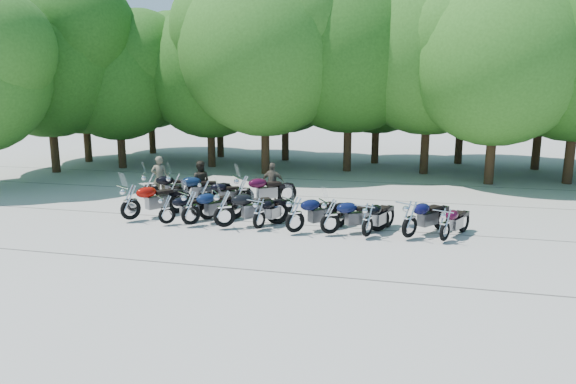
% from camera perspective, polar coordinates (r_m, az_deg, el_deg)
% --- Properties ---
extents(ground, '(90.00, 90.00, 0.00)m').
position_cam_1_polar(ground, '(15.85, -1.27, -4.96)').
color(ground, gray).
rests_on(ground, ground).
extents(tree_0, '(7.50, 7.50, 9.21)m').
position_cam_1_polar(tree_0, '(33.75, -21.92, 12.37)').
color(tree_0, '#3A2614').
rests_on(tree_0, ground).
extents(tree_1, '(6.97, 6.97, 8.55)m').
position_cam_1_polar(tree_1, '(30.43, -18.48, 12.04)').
color(tree_1, '#3A2614').
rests_on(tree_1, ground).
extents(tree_2, '(7.31, 7.31, 8.97)m').
position_cam_1_polar(tree_2, '(29.71, -8.75, 12.99)').
color(tree_2, '#3A2614').
rests_on(tree_2, ground).
extents(tree_3, '(8.70, 8.70, 10.67)m').
position_cam_1_polar(tree_3, '(27.04, -2.63, 15.41)').
color(tree_3, '#3A2614').
rests_on(tree_3, ground).
extents(tree_4, '(9.13, 9.13, 11.20)m').
position_cam_1_polar(tree_4, '(28.06, 6.87, 15.84)').
color(tree_4, '#3A2614').
rests_on(tree_4, ground).
extents(tree_5, '(9.04, 9.04, 11.10)m').
position_cam_1_polar(tree_5, '(27.97, 15.53, 15.40)').
color(tree_5, '#3A2614').
rests_on(tree_5, ground).
extents(tree_6, '(8.00, 8.00, 9.82)m').
position_cam_1_polar(tree_6, '(25.80, 22.32, 13.63)').
color(tree_6, '#3A2614').
rests_on(tree_6, ground).
extents(tree_9, '(7.59, 7.59, 9.32)m').
position_cam_1_polar(tree_9, '(36.69, -15.22, 12.76)').
color(tree_9, '#3A2614').
rests_on(tree_9, ground).
extents(tree_10, '(7.78, 7.78, 9.55)m').
position_cam_1_polar(tree_10, '(33.94, -7.74, 13.41)').
color(tree_10, '#3A2614').
rests_on(tree_10, ground).
extents(tree_11, '(7.56, 7.56, 9.28)m').
position_cam_1_polar(tree_11, '(32.05, -0.31, 13.34)').
color(tree_11, '#3A2614').
rests_on(tree_11, ground).
extents(tree_12, '(7.88, 7.88, 9.67)m').
position_cam_1_polar(tree_12, '(31.25, 9.96, 13.64)').
color(tree_12, '#3A2614').
rests_on(tree_12, ground).
extents(tree_13, '(8.31, 8.31, 10.20)m').
position_cam_1_polar(tree_13, '(32.32, 19.03, 13.68)').
color(tree_13, '#3A2614').
rests_on(tree_13, ground).
extents(tree_14, '(8.02, 8.02, 9.84)m').
position_cam_1_polar(tree_14, '(31.54, 26.65, 12.78)').
color(tree_14, '#3A2614').
rests_on(tree_14, ground).
extents(tree_17, '(8.31, 8.31, 10.20)m').
position_cam_1_polar(tree_17, '(30.14, -25.29, 13.42)').
color(tree_17, '#3A2614').
rests_on(tree_17, ground).
extents(motorcycle_0, '(2.07, 2.55, 1.44)m').
position_cam_1_polar(motorcycle_0, '(18.18, -17.13, -0.97)').
color(motorcycle_0, '#900B05').
rests_on(motorcycle_0, ground).
extents(motorcycle_1, '(1.86, 1.88, 1.15)m').
position_cam_1_polar(motorcycle_1, '(17.42, -13.33, -1.81)').
color(motorcycle_1, black).
rests_on(motorcycle_1, ground).
extents(motorcycle_2, '(2.06, 2.30, 1.34)m').
position_cam_1_polar(motorcycle_2, '(17.06, -10.77, -1.64)').
color(motorcycle_2, '#0D193A').
rests_on(motorcycle_2, ground).
extents(motorcycle_3, '(2.53, 2.06, 1.43)m').
position_cam_1_polar(motorcycle_3, '(16.58, -7.10, -1.74)').
color(motorcycle_3, black).
rests_on(motorcycle_3, ground).
extents(motorcycle_4, '(1.34, 2.16, 1.17)m').
position_cam_1_polar(motorcycle_4, '(16.38, -3.24, -2.30)').
color(motorcycle_4, black).
rests_on(motorcycle_4, ground).
extents(motorcycle_5, '(2.20, 2.19, 1.35)m').
position_cam_1_polar(motorcycle_5, '(15.88, 0.78, -2.41)').
color(motorcycle_5, black).
rests_on(motorcycle_5, ground).
extents(motorcycle_6, '(2.33, 1.83, 1.31)m').
position_cam_1_polar(motorcycle_6, '(15.79, 4.72, -2.60)').
color(motorcycle_6, '#0C1236').
rests_on(motorcycle_6, ground).
extents(motorcycle_7, '(1.39, 2.25, 1.22)m').
position_cam_1_polar(motorcycle_7, '(15.65, 8.84, -2.99)').
color(motorcycle_7, black).
rests_on(motorcycle_7, ground).
extents(motorcycle_8, '(1.97, 2.33, 1.33)m').
position_cam_1_polar(motorcycle_8, '(15.76, 13.38, -2.86)').
color(motorcycle_8, '#0B0C34').
rests_on(motorcycle_8, ground).
extents(motorcycle_9, '(1.46, 2.11, 1.16)m').
position_cam_1_polar(motorcycle_9, '(15.75, 17.06, -3.40)').
color(motorcycle_9, '#3A071E').
rests_on(motorcycle_9, ground).
extents(motorcycle_10, '(2.51, 1.63, 1.36)m').
position_cam_1_polar(motorcycle_10, '(20.96, -15.07, 0.65)').
color(motorcycle_10, black).
rests_on(motorcycle_10, ground).
extents(motorcycle_11, '(2.66, 1.63, 1.44)m').
position_cam_1_polar(motorcycle_11, '(20.18, -12.39, 0.48)').
color(motorcycle_11, '#0B1A33').
rests_on(motorcycle_11, ground).
extents(motorcycle_12, '(2.18, 1.49, 1.19)m').
position_cam_1_polar(motorcycle_12, '(19.69, -9.19, -0.04)').
color(motorcycle_12, black).
rests_on(motorcycle_12, ground).
extents(motorcycle_13, '(2.46, 2.14, 1.42)m').
position_cam_1_polar(motorcycle_13, '(19.38, -5.05, 0.23)').
color(motorcycle_13, '#36071E').
rests_on(motorcycle_13, ground).
extents(rider_0, '(0.77, 0.65, 1.80)m').
position_cam_1_polar(rider_0, '(21.40, -14.05, 1.52)').
color(rider_0, brown).
rests_on(rider_0, ground).
extents(rider_1, '(0.92, 0.77, 1.70)m').
position_cam_1_polar(rider_1, '(20.47, -9.74, 1.10)').
color(rider_1, black).
rests_on(rider_1, ground).
extents(rider_2, '(0.96, 0.43, 1.61)m').
position_cam_1_polar(rider_2, '(20.27, -1.70, 1.04)').
color(rider_2, brown).
rests_on(rider_2, ground).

